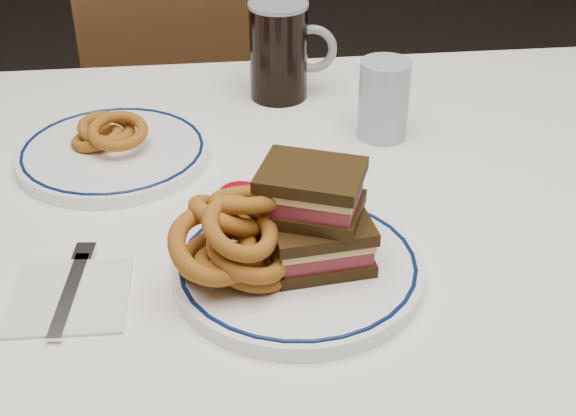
{
  "coord_description": "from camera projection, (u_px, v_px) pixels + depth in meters",
  "views": [
    {
      "loc": [
        -0.06,
        -0.89,
        1.3
      ],
      "look_at": [
        0.02,
        -0.19,
        0.84
      ],
      "focal_mm": 50.0,
      "sensor_mm": 36.0,
      "label": 1
    }
  ],
  "objects": [
    {
      "name": "dining_table",
      "position": [
        260.0,
        254.0,
        1.1
      ],
      "size": [
        1.27,
        0.87,
        0.75
      ],
      "color": "white",
      "rests_on": "floor"
    },
    {
      "name": "chair_far",
      "position": [
        172.0,
        121.0,
        1.86
      ],
      "size": [
        0.46,
        0.46,
        0.84
      ],
      "color": "#472E16",
      "rests_on": "floor"
    },
    {
      "name": "main_plate",
      "position": [
        298.0,
        268.0,
        0.88
      ],
      "size": [
        0.28,
        0.28,
        0.02
      ],
      "color": "white",
      "rests_on": "dining_table"
    },
    {
      "name": "reuben_sandwich",
      "position": [
        316.0,
        217.0,
        0.86
      ],
      "size": [
        0.13,
        0.12,
        0.11
      ],
      "color": "black",
      "rests_on": "main_plate"
    },
    {
      "name": "onion_rings_main",
      "position": [
        234.0,
        240.0,
        0.84
      ],
      "size": [
        0.14,
        0.13,
        0.12
      ],
      "color": "brown",
      "rests_on": "main_plate"
    },
    {
      "name": "ketchup_ramekin",
      "position": [
        240.0,
        202.0,
        0.95
      ],
      "size": [
        0.06,
        0.06,
        0.03
      ],
      "color": "silver",
      "rests_on": "main_plate"
    },
    {
      "name": "beer_mug",
      "position": [
        281.0,
        50.0,
        1.24
      ],
      "size": [
        0.14,
        0.09,
        0.15
      ],
      "color": "black",
      "rests_on": "dining_table"
    },
    {
      "name": "water_glass",
      "position": [
        384.0,
        100.0,
        1.14
      ],
      "size": [
        0.07,
        0.07,
        0.11
      ],
      "primitive_type": "cylinder",
      "color": "#92AEBC",
      "rests_on": "dining_table"
    },
    {
      "name": "far_plate",
      "position": [
        113.0,
        153.0,
        1.11
      ],
      "size": [
        0.26,
        0.26,
        0.02
      ],
      "color": "white",
      "rests_on": "dining_table"
    },
    {
      "name": "onion_rings_far",
      "position": [
        108.0,
        132.0,
        1.1
      ],
      "size": [
        0.11,
        0.11,
        0.05
      ],
      "color": "brown",
      "rests_on": "far_plate"
    },
    {
      "name": "napkin_fork",
      "position": [
        70.0,
        295.0,
        0.86
      ],
      "size": [
        0.13,
        0.17,
        0.01
      ],
      "color": "silver",
      "rests_on": "dining_table"
    }
  ]
}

